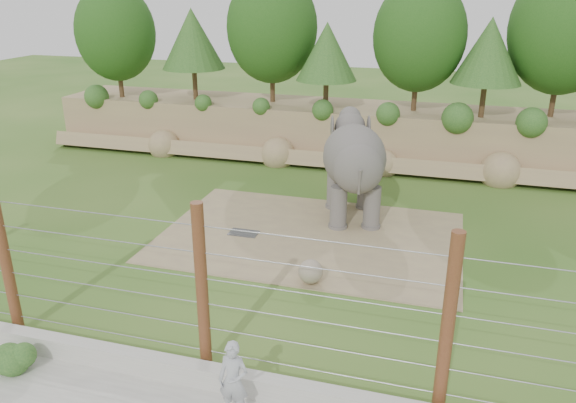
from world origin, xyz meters
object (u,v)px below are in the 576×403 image
(stone_ball, at_px, (311,272))
(elephant, at_px, (354,171))
(barrier_fence, at_px, (202,291))
(zookeeper, at_px, (233,381))

(stone_ball, bearing_deg, elephant, 87.02)
(stone_ball, bearing_deg, barrier_fence, -106.27)
(elephant, xyz_separation_m, barrier_fence, (-1.55, -9.58, 0.20))
(elephant, bearing_deg, zookeeper, -107.94)
(barrier_fence, distance_m, zookeeper, 2.00)
(stone_ball, distance_m, zookeeper, 5.60)
(barrier_fence, relative_size, zookeeper, 12.00)
(elephant, relative_size, stone_ball, 6.27)
(elephant, distance_m, barrier_fence, 9.71)
(stone_ball, xyz_separation_m, barrier_fence, (-1.28, -4.39, 1.63))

